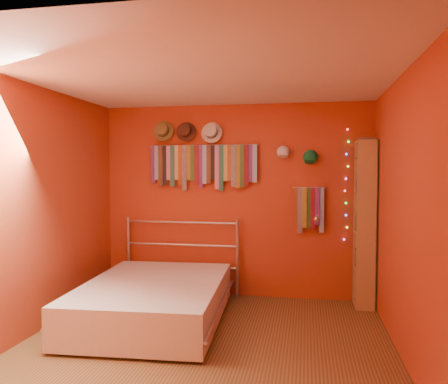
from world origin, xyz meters
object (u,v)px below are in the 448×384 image
Objects in this scene: tie_rack at (203,164)px; bookshelf at (369,223)px; reading_lamp at (316,219)px; bed at (154,300)px.

bookshelf is (2.07, -0.15, -0.71)m from tie_rack.
bookshelf is at bearing 1.65° from reading_lamp.
tie_rack is 2.19m from bookshelf.
bed is (-0.29, -1.09, -1.49)m from tie_rack.
bookshelf is at bearing -4.28° from tie_rack.
reading_lamp is at bearing 24.53° from bed.
bed is (-2.35, -0.94, -0.78)m from bookshelf.
reading_lamp is 0.61m from bookshelf.
tie_rack is at bearing 71.95° from bed.
bookshelf is at bearing 18.41° from bed.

